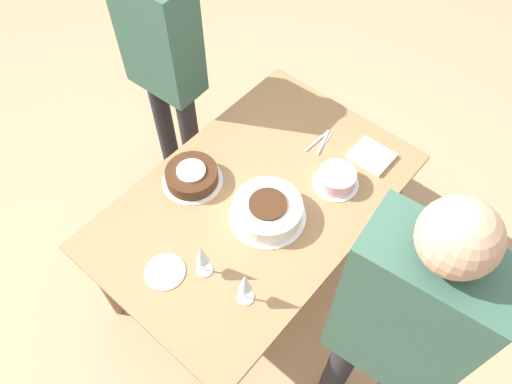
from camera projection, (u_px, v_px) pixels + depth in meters
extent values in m
plane|color=tan|center=(256.00, 268.00, 2.91)|extent=(12.00, 12.00, 0.00)
cube|color=#9E754C|center=(256.00, 200.00, 2.32)|extent=(1.51, 0.97, 0.03)
cylinder|color=brown|center=(277.00, 128.00, 3.07)|extent=(0.07, 0.07, 0.70)
cylinder|color=brown|center=(105.00, 282.00, 2.48)|extent=(0.07, 0.07, 0.70)
cylinder|color=brown|center=(392.00, 200.00, 2.76)|extent=(0.07, 0.07, 0.70)
cylinder|color=white|center=(267.00, 216.00, 2.25)|extent=(0.35, 0.35, 0.01)
cylinder|color=white|center=(268.00, 210.00, 2.22)|extent=(0.31, 0.31, 0.09)
cylinder|color=#422614|center=(268.00, 204.00, 2.18)|extent=(0.17, 0.17, 0.01)
cylinder|color=white|center=(193.00, 180.00, 2.37)|extent=(0.29, 0.29, 0.01)
cylinder|color=#422614|center=(192.00, 176.00, 2.34)|extent=(0.25, 0.25, 0.07)
cylinder|color=white|center=(191.00, 171.00, 2.30)|extent=(0.14, 0.14, 0.01)
cylinder|color=white|center=(336.00, 183.00, 2.36)|extent=(0.22, 0.22, 0.01)
cylinder|color=#E5B2C6|center=(337.00, 178.00, 2.32)|extent=(0.18, 0.18, 0.07)
cylinder|color=silver|center=(205.00, 270.00, 2.10)|extent=(0.07, 0.07, 0.00)
cylinder|color=silver|center=(204.00, 265.00, 2.06)|extent=(0.01, 0.01, 0.09)
cone|color=silver|center=(202.00, 254.00, 1.98)|extent=(0.06, 0.06, 0.11)
cylinder|color=silver|center=(246.00, 298.00, 2.03)|extent=(0.07, 0.07, 0.00)
cylinder|color=silver|center=(245.00, 293.00, 1.99)|extent=(0.01, 0.01, 0.10)
cone|color=silver|center=(245.00, 282.00, 1.91)|extent=(0.05, 0.05, 0.11)
cylinder|color=white|center=(165.00, 272.00, 2.09)|extent=(0.17, 0.17, 0.01)
cube|color=silver|center=(324.00, 144.00, 2.50)|extent=(0.17, 0.05, 0.00)
cube|color=silver|center=(316.00, 141.00, 2.50)|extent=(0.17, 0.02, 0.00)
cube|color=silver|center=(323.00, 142.00, 2.50)|extent=(0.17, 0.06, 0.00)
cube|color=silver|center=(372.00, 156.00, 2.44)|extent=(0.17, 0.19, 0.02)
cylinder|color=#232328|center=(164.00, 122.00, 3.06)|extent=(0.11, 0.11, 0.76)
cylinder|color=#232328|center=(191.00, 139.00, 2.98)|extent=(0.11, 0.11, 0.76)
cube|color=#335647|center=(159.00, 35.00, 2.45)|extent=(0.24, 0.41, 0.63)
cylinder|color=#232328|center=(340.00, 366.00, 2.17)|extent=(0.11, 0.11, 0.86)
cube|color=#335647|center=(408.00, 313.00, 1.49)|extent=(0.26, 0.42, 0.71)
sphere|color=tan|center=(459.00, 238.00, 1.12)|extent=(0.20, 0.20, 0.20)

